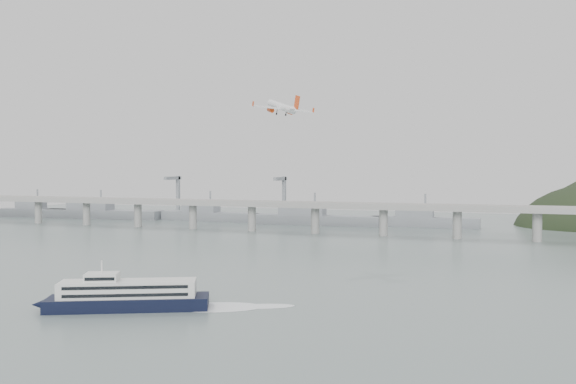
% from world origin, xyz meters
% --- Properties ---
extents(ground, '(900.00, 900.00, 0.00)m').
position_xyz_m(ground, '(0.00, 0.00, 0.00)').
color(ground, slate).
rests_on(ground, ground).
extents(bridge, '(800.00, 22.00, 23.90)m').
position_xyz_m(bridge, '(-1.15, 200.00, 17.65)').
color(bridge, gray).
rests_on(bridge, ground).
extents(distant_fleet, '(453.00, 60.90, 40.00)m').
position_xyz_m(distant_fleet, '(-155.36, 265.08, 6.22)').
color(distant_fleet, gray).
rests_on(distant_fleet, ground).
extents(ferry, '(82.90, 44.07, 16.70)m').
position_xyz_m(ferry, '(-20.47, -49.41, 4.53)').
color(ferry, black).
rests_on(ferry, ground).
extents(airliner, '(30.53, 30.45, 11.91)m').
position_xyz_m(airliner, '(-9.19, 72.10, 79.01)').
color(airliner, white).
rests_on(airliner, ground).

